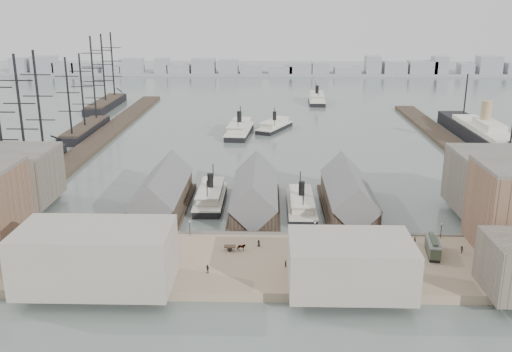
{
  "coord_description": "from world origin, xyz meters",
  "views": [
    {
      "loc": [
        4.16,
        -133.84,
        55.75
      ],
      "look_at": [
        0.0,
        30.0,
        6.0
      ],
      "focal_mm": 40.0,
      "sensor_mm": 36.0,
      "label": 1
    }
  ],
  "objects_px": {
    "ferry_docked_west": "(211,196)",
    "ocean_steamer": "(484,135)",
    "horse_cart_right": "(307,260)",
    "horse_cart_left": "(48,242)",
    "horse_cart_center": "(238,247)",
    "tram": "(433,247)"
  },
  "relations": [
    {
      "from": "tram",
      "to": "horse_cart_left",
      "type": "height_order",
      "value": "tram"
    },
    {
      "from": "ferry_docked_west",
      "to": "horse_cart_right",
      "type": "height_order",
      "value": "ferry_docked_west"
    },
    {
      "from": "ocean_steamer",
      "to": "horse_cart_right",
      "type": "distance_m",
      "value": 142.8
    },
    {
      "from": "ferry_docked_west",
      "to": "tram",
      "type": "bearing_deg",
      "value": -35.84
    },
    {
      "from": "horse_cart_right",
      "to": "ferry_docked_west",
      "type": "bearing_deg",
      "value": 20.63
    },
    {
      "from": "tram",
      "to": "horse_cart_center",
      "type": "relative_size",
      "value": 2.03
    },
    {
      "from": "horse_cart_left",
      "to": "ferry_docked_west",
      "type": "bearing_deg",
      "value": -35.5
    },
    {
      "from": "horse_cart_right",
      "to": "horse_cart_left",
      "type": "bearing_deg",
      "value": 72.86
    },
    {
      "from": "horse_cart_left",
      "to": "horse_cart_right",
      "type": "height_order",
      "value": "horse_cart_left"
    },
    {
      "from": "ferry_docked_west",
      "to": "horse_cart_right",
      "type": "xyz_separation_m",
      "value": [
        25.31,
        -43.64,
        0.56
      ]
    },
    {
      "from": "tram",
      "to": "horse_cart_right",
      "type": "bearing_deg",
      "value": -162.26
    },
    {
      "from": "tram",
      "to": "horse_cart_right",
      "type": "relative_size",
      "value": 2.1
    },
    {
      "from": "ferry_docked_west",
      "to": "tram",
      "type": "relative_size",
      "value": 2.67
    },
    {
      "from": "ferry_docked_west",
      "to": "ocean_steamer",
      "type": "xyz_separation_m",
      "value": [
        105.0,
        74.85,
        1.66
      ]
    },
    {
      "from": "ferry_docked_west",
      "to": "horse_cart_center",
      "type": "height_order",
      "value": "ferry_docked_west"
    },
    {
      "from": "horse_cart_center",
      "to": "horse_cart_right",
      "type": "height_order",
      "value": "horse_cart_center"
    },
    {
      "from": "horse_cart_center",
      "to": "horse_cart_right",
      "type": "bearing_deg",
      "value": -110.57
    },
    {
      "from": "ferry_docked_west",
      "to": "ocean_steamer",
      "type": "height_order",
      "value": "ocean_steamer"
    },
    {
      "from": "ocean_steamer",
      "to": "ferry_docked_west",
      "type": "bearing_deg",
      "value": -144.52
    },
    {
      "from": "ferry_docked_west",
      "to": "horse_cart_center",
      "type": "relative_size",
      "value": 5.42
    },
    {
      "from": "ocean_steamer",
      "to": "horse_cart_center",
      "type": "height_order",
      "value": "ocean_steamer"
    },
    {
      "from": "horse_cart_left",
      "to": "horse_cart_center",
      "type": "bearing_deg",
      "value": -84.25
    }
  ]
}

